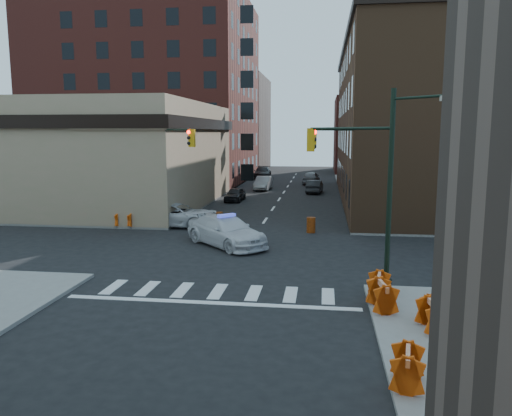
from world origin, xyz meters
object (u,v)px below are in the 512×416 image
(pedestrian_b, at_px, (105,207))
(barrel_road, at_px, (311,225))
(barricade_se_a, at_px, (379,287))
(pickup, at_px, (177,215))
(parked_car_wnear, at_px, (235,194))
(barrel_bank, at_px, (219,218))
(parked_car_wfar, at_px, (263,183))
(police_car, at_px, (226,231))
(parked_car_enear, at_px, (315,187))
(pedestrian_a, at_px, (126,205))
(barricade_nw_a, at_px, (126,219))

(pedestrian_b, distance_m, barrel_road, 15.25)
(pedestrian_b, distance_m, barricade_se_a, 23.70)
(pickup, height_order, parked_car_wnear, pickup)
(pedestrian_b, relative_size, barrel_bank, 1.98)
(parked_car_wfar, height_order, barrel_bank, parked_car_wfar)
(pickup, distance_m, barrel_bank, 2.99)
(police_car, distance_m, pickup, 7.02)
(parked_car_enear, relative_size, barricade_se_a, 3.26)
(parked_car_wnear, distance_m, parked_car_wfar, 9.91)
(parked_car_enear, bearing_deg, pedestrian_a, 58.48)
(police_car, height_order, barricade_nw_a, police_car)
(barrel_road, bearing_deg, parked_car_wnear, 118.03)
(police_car, height_order, pedestrian_b, pedestrian_b)
(parked_car_wnear, height_order, parked_car_wfar, parked_car_wfar)
(barricade_nw_a, bearing_deg, parked_car_wfar, 80.24)
(pickup, distance_m, pedestrian_a, 5.11)
(parked_car_wnear, distance_m, pedestrian_a, 12.72)
(parked_car_enear, bearing_deg, barricade_nw_a, 65.65)
(parked_car_enear, xyz_separation_m, pedestrian_a, (-13.72, -18.48, 0.36))
(parked_car_wfar, height_order, pedestrian_a, pedestrian_a)
(parked_car_wnear, height_order, pedestrian_b, pedestrian_b)
(police_car, bearing_deg, parked_car_wnear, 52.76)
(police_car, relative_size, barrel_road, 5.83)
(police_car, relative_size, pedestrian_a, 3.21)
(barricade_se_a, height_order, barricade_nw_a, barricade_se_a)
(police_car, bearing_deg, barricade_nw_a, 106.21)
(pickup, xyz_separation_m, barrel_road, (9.29, -0.93, -0.30))
(parked_car_enear, bearing_deg, pedestrian_b, 57.69)
(pickup, bearing_deg, barrel_bank, -65.73)
(police_car, xyz_separation_m, barrel_road, (4.77, 4.44, -0.35))
(police_car, relative_size, parked_car_wfar, 1.27)
(pedestrian_b, bearing_deg, parked_car_wnear, 38.96)
(pedestrian_b, height_order, barricade_se_a, pedestrian_b)
(pickup, relative_size, pedestrian_b, 3.22)
(barrel_bank, bearing_deg, barricade_nw_a, -158.81)
(parked_car_wfar, xyz_separation_m, parked_car_enear, (5.83, -2.32, -0.06))
(parked_car_wfar, relative_size, barrel_road, 4.58)
(parked_car_enear, bearing_deg, pickup, 71.27)
(pedestrian_b, distance_m, barricade_nw_a, 3.53)
(parked_car_wfar, xyz_separation_m, barricade_nw_a, (-6.54, -24.26, -0.13))
(police_car, relative_size, pickup, 1.02)
(pedestrian_a, xyz_separation_m, barricade_se_a, (16.79, -16.47, -0.42))
(police_car, bearing_deg, barrel_bank, 59.54)
(barricade_nw_a, bearing_deg, barrel_road, 6.70)
(parked_car_enear, xyz_separation_m, barrel_bank, (-6.37, -19.61, -0.25))
(police_car, height_order, parked_car_wnear, police_car)
(pedestrian_b, height_order, barrel_road, pedestrian_b)
(pickup, height_order, barrel_road, pickup)
(parked_car_wnear, xyz_separation_m, barrel_bank, (1.01, -12.14, -0.19))
(barrel_road, bearing_deg, pedestrian_a, 167.21)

